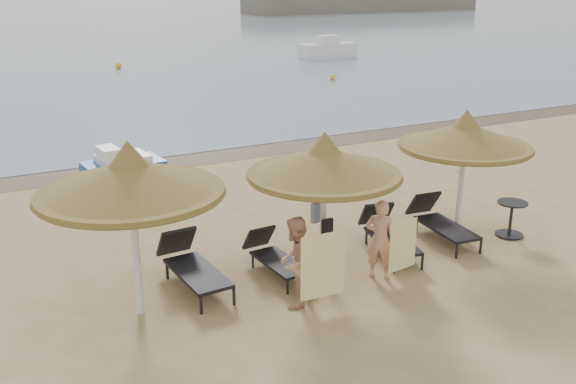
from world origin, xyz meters
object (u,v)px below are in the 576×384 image
palapa_left (130,178)px  side_table (511,220)px  lounger_near_left (274,255)px  lounger_near_right (387,233)px  lounger_far_right (439,221)px  palapa_right (465,136)px  lounger_far_left (191,264)px  person_right (380,233)px  person_left (295,255)px  pedal_boat (122,167)px  palapa_center (324,163)px

palapa_left → side_table: bearing=-2.8°
lounger_near_left → lounger_near_right: size_ratio=0.86×
palapa_left → lounger_far_right: size_ratio=1.50×
palapa_left → palapa_right: 7.20m
palapa_right → lounger_far_left: size_ratio=1.34×
palapa_left → lounger_near_left: bearing=8.2°
side_table → person_right: 3.84m
lounger_far_left → lounger_far_right: size_ratio=1.04×
lounger_near_right → palapa_right: bearing=12.4°
lounger_near_right → person_left: 3.11m
lounger_near_right → person_left: bearing=-144.2°
palapa_left → lounger_near_right: (5.31, 0.21, -2.03)m
person_left → pedal_boat: bearing=-126.7°
pedal_boat → side_table: bearing=-56.4°
lounger_near_right → person_right: bearing=-119.7°
person_left → lounger_far_right: bearing=153.6°
palapa_left → lounger_far_right: 7.04m
lounger_far_left → pedal_boat: pedal_boat is taller
palapa_right → lounger_far_left: (-6.05, 0.44, -1.84)m
palapa_left → lounger_near_left: palapa_left is taller
palapa_center → pedal_boat: palapa_center is taller
palapa_right → lounger_far_right: bearing=172.1°
lounger_near_right → lounger_far_right: bearing=14.7°
lounger_far_right → pedal_boat: 9.05m
lounger_near_left → side_table: (5.46, -0.79, 0.02)m
lounger_near_left → lounger_far_right: size_ratio=0.87×
palapa_center → palapa_left: bearing=176.5°
palapa_right → lounger_far_right: palapa_right is taller
palapa_center → person_right: size_ratio=1.58×
palapa_center → lounger_near_left: size_ratio=1.62×
lounger_far_left → lounger_near_left: size_ratio=1.19×
palapa_center → lounger_far_right: (3.26, 0.46, -1.87)m
lounger_near_left → person_right: person_right is taller
lounger_near_left → person_left: bearing=-104.8°
palapa_center → palapa_right: (3.72, 0.40, -0.01)m
lounger_far_right → palapa_left: bearing=-172.0°
side_table → pedal_boat: 10.45m
person_right → palapa_left: bearing=34.9°
lounger_near_left → lounger_far_left: bearing=167.8°
lounger_far_right → side_table: (1.47, -0.65, -0.03)m
person_right → palapa_right: bearing=-116.7°
palapa_center → person_left: bearing=-143.0°
palapa_center → lounger_near_right: 2.65m
lounger_far_left → pedal_boat: bearing=82.5°
lounger_near_right → lounger_far_right: 1.43m
lounger_far_right → pedal_boat: bearing=130.3°
palapa_right → person_right: (-2.79, -0.94, -1.35)m
lounger_near_right → person_left: (-2.83, -1.18, 0.55)m
lounger_near_left → lounger_far_right: bearing=-6.0°
lounger_far_left → lounger_far_right: bearing=-7.6°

